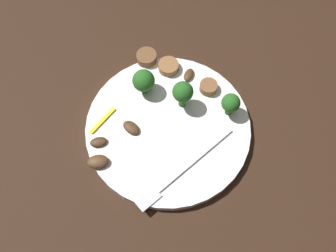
# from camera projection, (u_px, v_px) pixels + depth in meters

# --- Properties ---
(ground_plane) EXTENTS (1.40, 1.40, 0.00)m
(ground_plane) POSITION_uv_depth(u_px,v_px,m) (168.00, 130.00, 0.58)
(ground_plane) COLOR black
(plate) EXTENTS (0.25, 0.25, 0.02)m
(plate) POSITION_uv_depth(u_px,v_px,m) (168.00, 128.00, 0.57)
(plate) COLOR white
(plate) RESTS_ON ground_plane
(fork) EXTENTS (0.17, 0.07, 0.00)m
(fork) POSITION_uv_depth(u_px,v_px,m) (180.00, 173.00, 0.53)
(fork) COLOR silver
(fork) RESTS_ON plate
(broccoli_floret_0) EXTENTS (0.03, 0.03, 0.05)m
(broccoli_floret_0) POSITION_uv_depth(u_px,v_px,m) (144.00, 81.00, 0.57)
(broccoli_floret_0) COLOR #296420
(broccoli_floret_0) RESTS_ON plate
(broccoli_floret_1) EXTENTS (0.03, 0.03, 0.05)m
(broccoli_floret_1) POSITION_uv_depth(u_px,v_px,m) (181.00, 92.00, 0.55)
(broccoli_floret_1) COLOR #296420
(broccoli_floret_1) RESTS_ON plate
(broccoli_floret_2) EXTENTS (0.03, 0.03, 0.04)m
(broccoli_floret_2) POSITION_uv_depth(u_px,v_px,m) (231.00, 103.00, 0.55)
(broccoli_floret_2) COLOR #296420
(broccoli_floret_2) RESTS_ON plate
(sausage_slice_0) EXTENTS (0.04, 0.04, 0.01)m
(sausage_slice_0) POSITION_uv_depth(u_px,v_px,m) (169.00, 67.00, 0.60)
(sausage_slice_0) COLOR brown
(sausage_slice_0) RESTS_ON plate
(sausage_slice_1) EXTENTS (0.04, 0.04, 0.01)m
(sausage_slice_1) POSITION_uv_depth(u_px,v_px,m) (208.00, 87.00, 0.59)
(sausage_slice_1) COLOR brown
(sausage_slice_1) RESTS_ON plate
(sausage_slice_2) EXTENTS (0.04, 0.04, 0.01)m
(sausage_slice_2) POSITION_uv_depth(u_px,v_px,m) (147.00, 57.00, 0.61)
(sausage_slice_2) COLOR brown
(sausage_slice_2) RESTS_ON plate
(mushroom_0) EXTENTS (0.03, 0.03, 0.01)m
(mushroom_0) POSITION_uv_depth(u_px,v_px,m) (99.00, 142.00, 0.55)
(mushroom_0) COLOR #422B19
(mushroom_0) RESTS_ON plate
(mushroom_1) EXTENTS (0.04, 0.04, 0.01)m
(mushroom_1) POSITION_uv_depth(u_px,v_px,m) (98.00, 162.00, 0.53)
(mushroom_1) COLOR #4C331E
(mushroom_1) RESTS_ON plate
(mushroom_2) EXTENTS (0.02, 0.03, 0.01)m
(mushroom_2) POSITION_uv_depth(u_px,v_px,m) (131.00, 128.00, 0.56)
(mushroom_2) COLOR #422B19
(mushroom_2) RESTS_ON plate
(mushroom_3) EXTENTS (0.03, 0.02, 0.01)m
(mushroom_3) POSITION_uv_depth(u_px,v_px,m) (189.00, 75.00, 0.60)
(mushroom_3) COLOR #422B19
(mushroom_3) RESTS_ON plate
(pepper_strip_0) EXTENTS (0.05, 0.01, 0.00)m
(pepper_strip_0) POSITION_uv_depth(u_px,v_px,m) (103.00, 120.00, 0.57)
(pepper_strip_0) COLOR yellow
(pepper_strip_0) RESTS_ON plate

